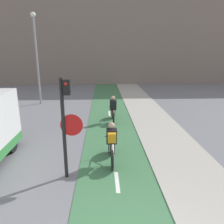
# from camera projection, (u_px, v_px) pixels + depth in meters

# --- Properties ---
(building_row_background) EXTENTS (60.00, 5.20, 11.63)m
(building_row_background) POSITION_uv_depth(u_px,v_px,m) (105.00, 34.00, 26.56)
(building_row_background) COLOR slate
(building_row_background) RESTS_ON ground_plane
(traffic_light_pole) EXTENTS (0.67, 0.25, 3.12)m
(traffic_light_pole) POSITION_uv_depth(u_px,v_px,m) (66.00, 118.00, 6.39)
(traffic_light_pole) COLOR black
(traffic_light_pole) RESTS_ON ground_plane
(street_lamp_far) EXTENTS (0.36, 0.36, 6.38)m
(street_lamp_far) POSITION_uv_depth(u_px,v_px,m) (36.00, 49.00, 15.38)
(street_lamp_far) COLOR gray
(street_lamp_far) RESTS_ON ground_plane
(cyclist_near) EXTENTS (0.46, 1.76, 1.50)m
(cyclist_near) POSITION_uv_depth(u_px,v_px,m) (112.00, 144.00, 7.61)
(cyclist_near) COLOR black
(cyclist_near) RESTS_ON ground_plane
(cyclist_far) EXTENTS (0.46, 1.72, 1.47)m
(cyclist_far) POSITION_uv_depth(u_px,v_px,m) (113.00, 110.00, 12.11)
(cyclist_far) COLOR black
(cyclist_far) RESTS_ON ground_plane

